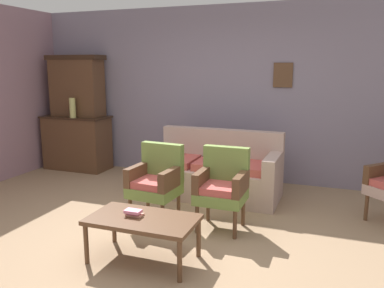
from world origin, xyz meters
The scene contains 10 objects.
ground_plane centered at (0.00, 0.00, 0.00)m, with size 7.68×7.68×0.00m, color #997A5B.
wall_back_with_decor centered at (0.00, 2.63, 1.35)m, with size 6.40×0.09×2.70m.
side_cabinet centered at (-2.54, 2.25, 0.47)m, with size 1.16×0.55×0.93m.
cabinet_upper_hutch centered at (-2.54, 2.33, 1.45)m, with size 0.99×0.38×1.03m.
vase_on_cabinet centered at (-2.46, 2.06, 1.10)m, with size 0.10×0.10×0.33m, color tan.
floral_couch centered at (0.16, 1.67, 0.33)m, with size 1.78×0.83×0.90m.
armchair_row_middle centered at (-0.22, 0.57, 0.50)m, with size 0.56×0.53×0.90m.
armchair_near_couch_end centered at (0.55, 0.64, 0.50)m, with size 0.52×0.49×0.90m.
coffee_table centered at (0.07, -0.34, 0.38)m, with size 1.00×0.56×0.42m.
book_stack_on_table centered at (-0.03, -0.33, 0.45)m, with size 0.16×0.11×0.06m.
Camera 1 is at (1.66, -3.37, 1.79)m, focal length 36.73 mm.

